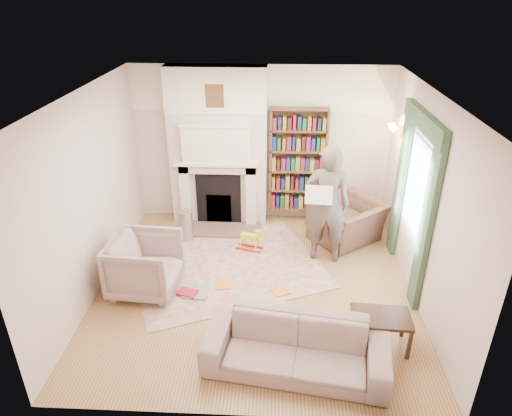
# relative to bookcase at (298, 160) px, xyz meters

# --- Properties ---
(floor) EXTENTS (4.50, 4.50, 0.00)m
(floor) POSITION_rel_bookcase_xyz_m (-0.65, -2.12, -1.18)
(floor) COLOR brown
(floor) RESTS_ON ground
(ceiling) EXTENTS (4.50, 4.50, 0.00)m
(ceiling) POSITION_rel_bookcase_xyz_m (-0.65, -2.12, 1.62)
(ceiling) COLOR white
(ceiling) RESTS_ON wall_back
(wall_back) EXTENTS (4.50, 0.00, 4.50)m
(wall_back) POSITION_rel_bookcase_xyz_m (-0.65, 0.13, 0.22)
(wall_back) COLOR beige
(wall_back) RESTS_ON floor
(wall_front) EXTENTS (4.50, 0.00, 4.50)m
(wall_front) POSITION_rel_bookcase_xyz_m (-0.65, -4.37, 0.22)
(wall_front) COLOR beige
(wall_front) RESTS_ON floor
(wall_left) EXTENTS (0.00, 4.50, 4.50)m
(wall_left) POSITION_rel_bookcase_xyz_m (-2.90, -2.12, 0.22)
(wall_left) COLOR beige
(wall_left) RESTS_ON floor
(wall_right) EXTENTS (0.00, 4.50, 4.50)m
(wall_right) POSITION_rel_bookcase_xyz_m (1.60, -2.12, 0.22)
(wall_right) COLOR beige
(wall_right) RESTS_ON floor
(fireplace) EXTENTS (1.70, 0.58, 2.80)m
(fireplace) POSITION_rel_bookcase_xyz_m (-1.40, -0.07, 0.21)
(fireplace) COLOR beige
(fireplace) RESTS_ON floor
(bookcase) EXTENTS (1.00, 0.24, 1.85)m
(bookcase) POSITION_rel_bookcase_xyz_m (0.00, 0.00, 0.00)
(bookcase) COLOR brown
(bookcase) RESTS_ON floor
(window) EXTENTS (0.02, 0.90, 1.30)m
(window) POSITION_rel_bookcase_xyz_m (1.58, -1.72, 0.27)
(window) COLOR silver
(window) RESTS_ON wall_right
(curtain_left) EXTENTS (0.07, 0.32, 2.40)m
(curtain_left) POSITION_rel_bookcase_xyz_m (1.55, -2.42, 0.02)
(curtain_left) COLOR #314B30
(curtain_left) RESTS_ON floor
(curtain_right) EXTENTS (0.07, 0.32, 2.40)m
(curtain_right) POSITION_rel_bookcase_xyz_m (1.55, -1.02, 0.02)
(curtain_right) COLOR #314B30
(curtain_right) RESTS_ON floor
(pelmet) EXTENTS (0.09, 1.70, 0.24)m
(pelmet) POSITION_rel_bookcase_xyz_m (1.54, -1.72, 1.20)
(pelmet) COLOR #314B30
(pelmet) RESTS_ON wall_right
(wall_sconce) EXTENTS (0.20, 0.24, 0.24)m
(wall_sconce) POSITION_rel_bookcase_xyz_m (1.38, -0.62, 0.72)
(wall_sconce) COLOR gold
(wall_sconce) RESTS_ON wall_right
(rug) EXTENTS (3.42, 3.08, 0.01)m
(rug) POSITION_rel_bookcase_xyz_m (-1.10, -1.68, -1.17)
(rug) COLOR beige
(rug) RESTS_ON floor
(armchair_reading) EXTENTS (1.44, 1.42, 0.71)m
(armchair_reading) POSITION_rel_bookcase_xyz_m (0.86, -0.72, -0.82)
(armchair_reading) COLOR #4A2B27
(armchair_reading) RESTS_ON floor
(armchair_left) EXTENTS (1.00, 0.97, 0.84)m
(armchair_left) POSITION_rel_bookcase_xyz_m (-2.20, -2.29, -0.75)
(armchair_left) COLOR #B2A193
(armchair_left) RESTS_ON floor
(sofa) EXTENTS (2.17, 1.12, 0.61)m
(sofa) POSITION_rel_bookcase_xyz_m (-0.11, -3.68, -0.87)
(sofa) COLOR gray
(sofa) RESTS_ON floor
(man_reading) EXTENTS (0.73, 0.52, 1.92)m
(man_reading) POSITION_rel_bookcase_xyz_m (0.41, -1.32, -0.22)
(man_reading) COLOR #554B44
(man_reading) RESTS_ON floor
(newspaper) EXTENTS (0.41, 0.15, 0.27)m
(newspaper) POSITION_rel_bookcase_xyz_m (0.26, -1.52, 0.04)
(newspaper) COLOR white
(newspaper) RESTS_ON man_reading
(coffee_table) EXTENTS (0.73, 0.49, 0.45)m
(coffee_table) POSITION_rel_bookcase_xyz_m (0.91, -3.27, -0.95)
(coffee_table) COLOR #341A12
(coffee_table) RESTS_ON floor
(paraffin_heater) EXTENTS (0.26, 0.26, 0.55)m
(paraffin_heater) POSITION_rel_bookcase_xyz_m (-1.90, -0.85, -0.90)
(paraffin_heater) COLOR #9EA1A5
(paraffin_heater) RESTS_ON floor
(rocking_horse) EXTENTS (0.48, 0.30, 0.39)m
(rocking_horse) POSITION_rel_bookcase_xyz_m (-0.79, -1.13, -0.98)
(rocking_horse) COLOR yellow
(rocking_horse) RESTS_ON rug
(board_game) EXTENTS (0.37, 0.37, 0.03)m
(board_game) POSITION_rel_bookcase_xyz_m (-1.49, -2.35, -1.15)
(board_game) COLOR gold
(board_game) RESTS_ON rug
(game_box_lid) EXTENTS (0.32, 0.26, 0.05)m
(game_box_lid) POSITION_rel_bookcase_xyz_m (-1.60, -2.40, -1.14)
(game_box_lid) COLOR #B5142B
(game_box_lid) RESTS_ON rug
(comic_annuals) EXTENTS (1.14, 0.74, 0.02)m
(comic_annuals) POSITION_rel_bookcase_xyz_m (-0.58, -2.43, -1.16)
(comic_annuals) COLOR red
(comic_annuals) RESTS_ON rug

